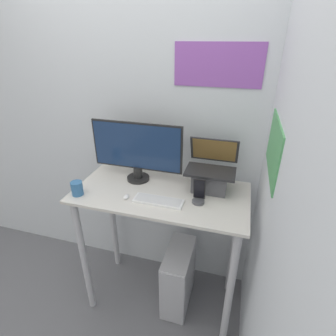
{
  "coord_description": "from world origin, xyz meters",
  "views": [
    {
      "loc": [
        0.45,
        -1.11,
        1.93
      ],
      "look_at": [
        0.05,
        0.28,
        1.2
      ],
      "focal_mm": 28.0,
      "sensor_mm": 36.0,
      "label": 1
    }
  ],
  "objects_px": {
    "cell_phone": "(199,195)",
    "laptop": "(210,176)",
    "keyboard": "(158,201)",
    "computer_tower": "(178,277)",
    "monitor": "(137,151)",
    "mouse": "(126,197)"
  },
  "relations": [
    {
      "from": "monitor",
      "to": "keyboard",
      "type": "xyz_separation_m",
      "value": [
        0.23,
        -0.23,
        -0.21
      ]
    },
    {
      "from": "monitor",
      "to": "computer_tower",
      "type": "height_order",
      "value": "monitor"
    },
    {
      "from": "mouse",
      "to": "cell_phone",
      "type": "xyz_separation_m",
      "value": [
        0.44,
        0.09,
        0.04
      ]
    },
    {
      "from": "keyboard",
      "to": "computer_tower",
      "type": "height_order",
      "value": "keyboard"
    },
    {
      "from": "laptop",
      "to": "computer_tower",
      "type": "bearing_deg",
      "value": -146.55
    },
    {
      "from": "monitor",
      "to": "cell_phone",
      "type": "xyz_separation_m",
      "value": [
        0.46,
        -0.17,
        -0.17
      ]
    },
    {
      "from": "mouse",
      "to": "computer_tower",
      "type": "xyz_separation_m",
      "value": [
        0.32,
        0.14,
        -0.77
      ]
    },
    {
      "from": "cell_phone",
      "to": "computer_tower",
      "type": "bearing_deg",
      "value": 155.88
    },
    {
      "from": "cell_phone",
      "to": "computer_tower",
      "type": "distance_m",
      "value": 0.82
    },
    {
      "from": "keyboard",
      "to": "cell_phone",
      "type": "height_order",
      "value": "cell_phone"
    },
    {
      "from": "keyboard",
      "to": "laptop",
      "type": "bearing_deg",
      "value": 40.06
    },
    {
      "from": "laptop",
      "to": "monitor",
      "type": "xyz_separation_m",
      "value": [
        -0.51,
        -0.0,
        0.11
      ]
    },
    {
      "from": "keyboard",
      "to": "computer_tower",
      "type": "xyz_separation_m",
      "value": [
        0.11,
        0.12,
        -0.77
      ]
    },
    {
      "from": "laptop",
      "to": "mouse",
      "type": "bearing_deg",
      "value": -152.36
    },
    {
      "from": "keyboard",
      "to": "computer_tower",
      "type": "bearing_deg",
      "value": 48.2
    },
    {
      "from": "keyboard",
      "to": "cell_phone",
      "type": "distance_m",
      "value": 0.25
    },
    {
      "from": "cell_phone",
      "to": "computer_tower",
      "type": "xyz_separation_m",
      "value": [
        -0.13,
        0.06,
        -0.81
      ]
    },
    {
      "from": "laptop",
      "to": "computer_tower",
      "type": "distance_m",
      "value": 0.89
    },
    {
      "from": "laptop",
      "to": "cell_phone",
      "type": "distance_m",
      "value": 0.18
    },
    {
      "from": "laptop",
      "to": "keyboard",
      "type": "bearing_deg",
      "value": -139.94
    },
    {
      "from": "cell_phone",
      "to": "laptop",
      "type": "bearing_deg",
      "value": 75.67
    },
    {
      "from": "monitor",
      "to": "computer_tower",
      "type": "xyz_separation_m",
      "value": [
        0.34,
        -0.11,
        -0.98
      ]
    }
  ]
}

